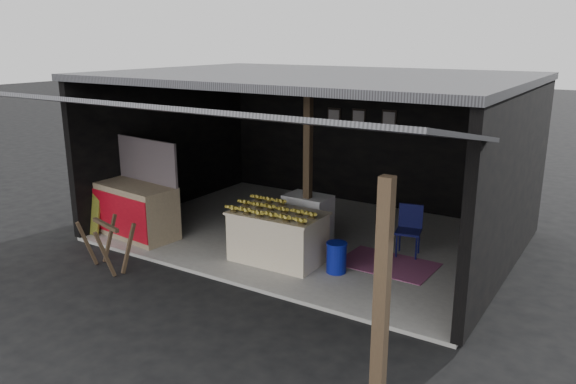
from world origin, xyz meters
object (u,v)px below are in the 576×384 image
Objects in this scene: white_crate at (308,219)px; water_barrel at (336,258)px; plastic_chair at (410,226)px; neighbor_stall at (134,207)px; sawhorse at (107,240)px; banana_table at (278,236)px.

water_barrel is (1.04, -0.88, -0.21)m from white_crate.
neighbor_stall is at bearing -170.61° from plastic_chair.
plastic_chair is at bearing 27.49° from neighbor_stall.
white_crate reaches higher than plastic_chair.
sawhorse reaches higher than water_barrel.
white_crate is 1.93× the size of water_barrel.
plastic_chair is (0.67, 1.35, 0.27)m from water_barrel.
plastic_chair is at bearing 17.41° from white_crate.
banana_table is 0.97m from white_crate.
plastic_chair is (1.70, 1.44, 0.08)m from banana_table.
water_barrel is at bearing 43.57° from sawhorse.
plastic_chair is at bearing 63.79° from water_barrel.
neighbor_stall is at bearing 135.61° from sawhorse.
banana_table is 1.06m from water_barrel.
banana_table is 3.35× the size of water_barrel.
banana_table is 2.23m from plastic_chair.
sawhorse is at bearing -153.14° from plastic_chair.
white_crate is at bearing 88.66° from banana_table.
sawhorse is at bearing -127.39° from white_crate.
sawhorse is at bearing -143.88° from banana_table.
white_crate is 3.22m from neighbor_stall.
sawhorse is at bearing -151.18° from water_barrel.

